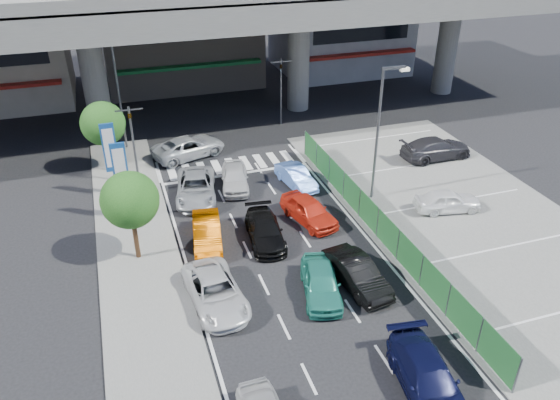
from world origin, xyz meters
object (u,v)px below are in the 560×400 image
object	(u,v)px
wagon_silver_front_left	(196,187)
parked_sedan_white	(448,201)
kei_truck_front_right	(296,177)
tree_near	(130,200)
signboard_far	(110,150)
crossing_wagon_silver	(189,147)
traffic_light_left	(131,127)
tree_far	(103,124)
traffic_light_right	(281,76)
street_lamp_left	(120,84)
hatch_black_mid_right	(357,274)
parked_sedan_dgrey	(436,148)
sedan_black_mid	(265,230)
street_lamp_right	(381,123)
traffic_cone	(383,219)
minivan_navy_back	(428,379)
sedan_white_mid_left	(215,292)
sedan_white_front_mid	(235,177)
taxi_orange_left	(207,232)
taxi_orange_right	(309,210)
taxi_teal_mid	(321,282)
signboard_near	(121,171)

from	to	relation	value
wagon_silver_front_left	parked_sedan_white	distance (m)	14.78
kei_truck_front_right	tree_near	bearing A→B (deg)	-163.00
signboard_far	crossing_wagon_silver	size ratio (longest dim) A/B	0.92
traffic_light_left	tree_near	distance (m)	8.06
traffic_light_left	tree_far	bearing A→B (deg)	122.62
traffic_light_left	traffic_light_right	bearing A→B (deg)	30.89
traffic_light_right	street_lamp_left	world-z (taller)	street_lamp_left
hatch_black_mid_right	parked_sedan_dgrey	distance (m)	15.64
wagon_silver_front_left	crossing_wagon_silver	xyz separation A→B (m)	(0.60, 5.96, 0.02)
traffic_light_right	signboard_far	world-z (taller)	traffic_light_right
traffic_light_left	sedan_black_mid	world-z (taller)	traffic_light_left
sedan_black_mid	wagon_silver_front_left	bearing A→B (deg)	120.52
traffic_light_left	parked_sedan_dgrey	size ratio (longest dim) A/B	1.04
street_lamp_right	sedan_black_mid	xyz separation A→B (m)	(-7.64, -2.43, -4.15)
street_lamp_right	traffic_cone	bearing A→B (deg)	-108.52
hatch_black_mid_right	traffic_cone	distance (m)	5.67
parked_sedan_dgrey	tree_far	bearing A→B (deg)	75.77
wagon_silver_front_left	minivan_navy_back	bearing A→B (deg)	-62.22
sedan_white_mid_left	sedan_white_front_mid	world-z (taller)	sedan_white_front_mid
sedan_white_front_mid	parked_sedan_white	bearing A→B (deg)	-20.00
hatch_black_mid_right	parked_sedan_white	world-z (taller)	hatch_black_mid_right
traffic_light_left	sedan_black_mid	xyz separation A→B (m)	(5.74, -8.43, -3.31)
taxi_orange_left	taxi_orange_right	size ratio (longest dim) A/B	1.00
signboard_far	sedan_white_mid_left	world-z (taller)	signboard_far
hatch_black_mid_right	taxi_orange_right	size ratio (longest dim) A/B	1.03
tree_far	sedan_white_front_mid	distance (m)	9.04
street_lamp_right	tree_near	xyz separation A→B (m)	(-14.17, -2.00, -1.38)
street_lamp_left	parked_sedan_white	xyz separation A→B (m)	(16.73, -14.80, -4.07)
signboard_far	tree_far	distance (m)	3.53
kei_truck_front_right	taxi_orange_left	bearing A→B (deg)	-153.68
sedan_white_mid_left	sedan_black_mid	bearing A→B (deg)	45.02
hatch_black_mid_right	parked_sedan_white	size ratio (longest dim) A/B	1.11
taxi_orange_left	sedan_black_mid	world-z (taller)	taxi_orange_left
parked_sedan_dgrey	signboard_far	bearing A→B (deg)	84.89
taxi_orange_right	traffic_cone	bearing A→B (deg)	-39.53
taxi_teal_mid	kei_truck_front_right	bearing A→B (deg)	90.51
hatch_black_mid_right	sedan_white_front_mid	world-z (taller)	same
street_lamp_left	minivan_navy_back	world-z (taller)	street_lamp_left
sedan_white_mid_left	kei_truck_front_right	size ratio (longest dim) A/B	1.29
sedan_black_mid	sedan_white_front_mid	xyz separation A→B (m)	(-0.06, 6.30, 0.07)
signboard_near	wagon_silver_front_left	bearing A→B (deg)	17.65
taxi_orange_right	sedan_white_front_mid	world-z (taller)	same
sedan_black_mid	taxi_orange_right	distance (m)	3.10
street_lamp_left	sedan_white_mid_left	size ratio (longest dim) A/B	1.69
street_lamp_left	crossing_wagon_silver	size ratio (longest dim) A/B	1.57
signboard_far	hatch_black_mid_right	distance (m)	16.17
traffic_light_left	wagon_silver_front_left	distance (m)	5.26
traffic_light_left	sedan_white_mid_left	world-z (taller)	traffic_light_left
parked_sedan_dgrey	sedan_white_mid_left	bearing A→B (deg)	118.67
sedan_white_mid_left	traffic_cone	world-z (taller)	sedan_white_mid_left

